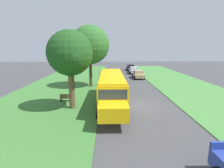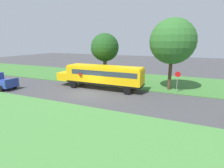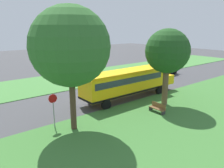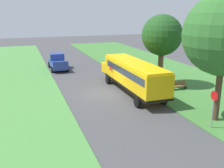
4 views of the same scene
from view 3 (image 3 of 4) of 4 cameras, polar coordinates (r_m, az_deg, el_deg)
The scene contains 9 objects.
ground_plane at distance 26.76m, azimuth 0.98°, elevation -2.00°, with size 120.00×120.00×0.00m, color #424244.
grass_verge at distance 20.54m, azimuth 19.33°, elevation -7.99°, with size 12.00×80.00×0.08m, color #3D7533.
grass_far_side at distance 33.92m, azimuth -8.81°, elevation 1.45°, with size 10.00×80.00×0.07m, color #47843D.
school_bus at distance 23.86m, azimuth 4.16°, elevation 0.69°, with size 2.85×12.42×3.16m.
pickup_truck at distance 37.48m, azimuth 13.61°, elevation 4.08°, with size 2.28×5.40×2.10m.
oak_tree_beside_bus at distance 21.90m, azimuth 14.34°, elevation 8.15°, with size 4.27×4.27×7.58m.
oak_tree_roadside_mid at distance 15.88m, azimuth -10.87°, elevation 9.57°, with size 5.74×5.74×9.22m.
stop_sign at distance 17.40m, azimuth -15.07°, elevation -5.77°, with size 0.08×0.68×2.74m.
park_bench at distance 20.53m, azimuth 11.81°, elevation -6.17°, with size 1.60×0.51×0.92m.
Camera 3 is at (-19.68, 16.45, 7.63)m, focal length 35.00 mm.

